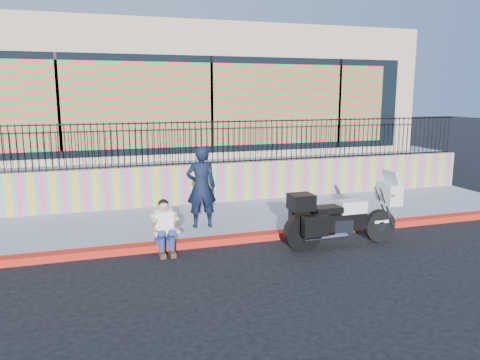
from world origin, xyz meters
name	(u,v)px	position (x,y,z in m)	size (l,w,h in m)	color
ground	(259,240)	(0.00, 0.00, 0.00)	(90.00, 90.00, 0.00)	black
red_curb	(259,237)	(0.00, 0.00, 0.07)	(16.00, 0.30, 0.15)	red
sidewalk	(237,218)	(0.00, 1.65, 0.07)	(16.00, 3.00, 0.15)	gray
mural_wall	(220,182)	(0.00, 3.25, 0.70)	(16.00, 0.20, 1.10)	#FF4379
metal_fence	(220,142)	(0.00, 3.25, 1.85)	(15.80, 0.04, 1.20)	black
elevated_platform	(185,161)	(0.00, 8.35, 0.62)	(16.00, 10.00, 1.25)	gray
storefront_building	(185,92)	(0.00, 8.13, 3.25)	(14.00, 8.06, 4.00)	tan
police_motorcycle	(341,215)	(1.49, -0.89, 0.66)	(2.54, 0.84, 1.58)	black
police_officer	(201,187)	(-1.09, 0.90, 1.09)	(0.68, 0.45, 1.88)	black
seated_man	(165,231)	(-2.10, -0.22, 0.45)	(0.54, 0.71, 1.06)	navy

